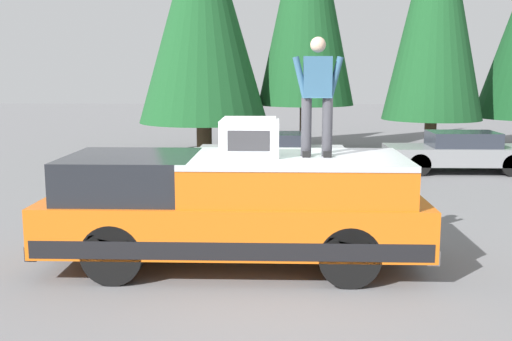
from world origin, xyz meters
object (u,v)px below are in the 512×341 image
object	(u,v)px
pickup_truck	(235,208)
parked_car_grey	(459,152)
parked_car_silver	(273,154)
compressor_unit	(250,137)
person_on_truck_bed	(317,93)

from	to	relation	value
pickup_truck	parked_car_grey	world-z (taller)	pickup_truck
parked_car_grey	pickup_truck	bearing A→B (deg)	145.98
parked_car_silver	compressor_unit	bearing A→B (deg)	178.04
person_on_truck_bed	parked_car_grey	xyz separation A→B (m)	(8.68, -4.67, -1.97)
compressor_unit	parked_car_grey	xyz separation A→B (m)	(8.72, -5.63, -1.35)
pickup_truck	parked_car_silver	size ratio (longest dim) A/B	1.35
person_on_truck_bed	parked_car_grey	bearing A→B (deg)	-28.26
person_on_truck_bed	parked_car_grey	world-z (taller)	person_on_truck_bed
person_on_truck_bed	parked_car_silver	size ratio (longest dim) A/B	0.41
compressor_unit	parked_car_grey	world-z (taller)	compressor_unit
person_on_truck_bed	parked_car_silver	xyz separation A→B (m)	(8.13, 0.68, -1.97)
compressor_unit	person_on_truck_bed	world-z (taller)	person_on_truck_bed
pickup_truck	parked_car_silver	distance (m)	8.13
parked_car_grey	parked_car_silver	bearing A→B (deg)	95.93
compressor_unit	parked_car_silver	size ratio (longest dim) A/B	0.20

